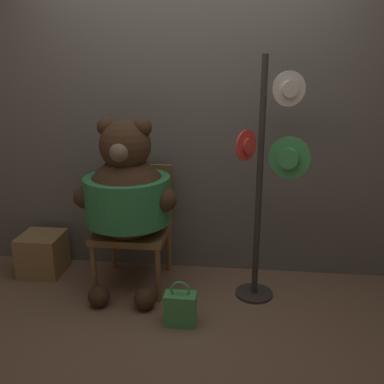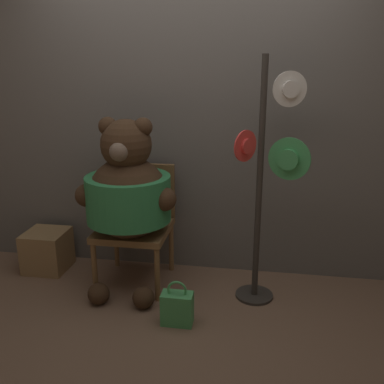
{
  "view_description": "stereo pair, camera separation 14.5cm",
  "coord_description": "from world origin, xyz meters",
  "px_view_note": "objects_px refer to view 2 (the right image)",
  "views": [
    {
      "loc": [
        0.38,
        -2.71,
        1.69
      ],
      "look_at": [
        0.05,
        0.19,
        0.8
      ],
      "focal_mm": 40.0,
      "sensor_mm": 36.0,
      "label": 1
    },
    {
      "loc": [
        0.53,
        -2.69,
        1.69
      ],
      "look_at": [
        0.05,
        0.19,
        0.8
      ],
      "focal_mm": 40.0,
      "sensor_mm": 36.0,
      "label": 2
    }
  ],
  "objects_px": {
    "hat_display_rack": "(268,181)",
    "chair": "(137,219)",
    "handbag_on_ground": "(177,308)",
    "teddy_bear": "(128,193)"
  },
  "relations": [
    {
      "from": "chair",
      "to": "teddy_bear",
      "type": "height_order",
      "value": "teddy_bear"
    },
    {
      "from": "teddy_bear",
      "to": "hat_display_rack",
      "type": "xyz_separation_m",
      "value": [
        1.01,
        -0.01,
        0.14
      ]
    },
    {
      "from": "chair",
      "to": "hat_display_rack",
      "type": "relative_size",
      "value": 0.52
    },
    {
      "from": "hat_display_rack",
      "to": "handbag_on_ground",
      "type": "height_order",
      "value": "hat_display_rack"
    },
    {
      "from": "hat_display_rack",
      "to": "chair",
      "type": "bearing_deg",
      "value": 169.68
    },
    {
      "from": "chair",
      "to": "hat_display_rack",
      "type": "distance_m",
      "value": 1.1
    },
    {
      "from": "hat_display_rack",
      "to": "handbag_on_ground",
      "type": "xyz_separation_m",
      "value": [
        -0.56,
        -0.41,
        -0.79
      ]
    },
    {
      "from": "chair",
      "to": "handbag_on_ground",
      "type": "height_order",
      "value": "chair"
    },
    {
      "from": "hat_display_rack",
      "to": "handbag_on_ground",
      "type": "distance_m",
      "value": 1.06
    },
    {
      "from": "hat_display_rack",
      "to": "handbag_on_ground",
      "type": "relative_size",
      "value": 5.49
    }
  ]
}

